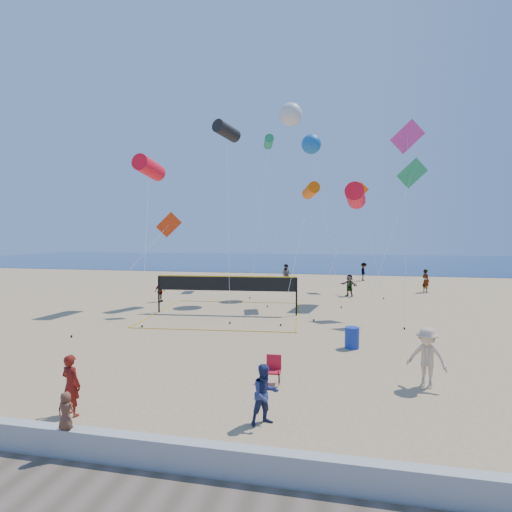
% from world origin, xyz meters
% --- Properties ---
extents(ground, '(120.00, 120.00, 0.00)m').
position_xyz_m(ground, '(0.00, 0.00, 0.00)').
color(ground, tan).
rests_on(ground, ground).
extents(ocean, '(140.00, 50.00, 0.03)m').
position_xyz_m(ocean, '(0.00, 62.00, 0.01)').
color(ocean, navy).
rests_on(ocean, ground).
extents(seawall, '(32.00, 0.30, 0.60)m').
position_xyz_m(seawall, '(0.00, -3.00, 0.30)').
color(seawall, '#ABACA7').
rests_on(seawall, ground).
extents(woman, '(0.64, 0.49, 1.58)m').
position_xyz_m(woman, '(-3.00, -1.33, 0.79)').
color(woman, maroon).
rests_on(woman, ground).
extents(toddler, '(0.39, 0.26, 0.78)m').
position_xyz_m(toddler, '(-1.82, -3.06, 0.99)').
color(toddler, brown).
rests_on(toddler, seawall).
extents(bystander_a, '(0.91, 0.89, 1.48)m').
position_xyz_m(bystander_a, '(1.95, -0.77, 0.74)').
color(bystander_a, navy).
rests_on(bystander_a, ground).
extents(bystander_b, '(1.36, 1.14, 1.83)m').
position_xyz_m(bystander_b, '(6.31, 2.58, 0.92)').
color(bystander_b, '#D8B390').
rests_on(bystander_b, ground).
extents(far_person_0, '(0.65, 0.95, 1.50)m').
position_xyz_m(far_person_0, '(-8.49, 15.31, 0.75)').
color(far_person_0, gray).
rests_on(far_person_0, ground).
extents(far_person_1, '(1.52, 1.29, 1.65)m').
position_xyz_m(far_person_1, '(4.40, 20.70, 0.82)').
color(far_person_1, gray).
rests_on(far_person_1, ground).
extents(far_person_2, '(0.74, 0.82, 1.88)m').
position_xyz_m(far_person_2, '(10.46, 23.97, 0.94)').
color(far_person_2, gray).
rests_on(far_person_2, ground).
extents(far_person_3, '(1.05, 0.88, 1.93)m').
position_xyz_m(far_person_3, '(-1.16, 26.42, 0.96)').
color(far_person_3, gray).
rests_on(far_person_3, ground).
extents(far_person_4, '(0.84, 1.27, 1.83)m').
position_xyz_m(far_person_4, '(6.04, 31.53, 0.91)').
color(far_person_4, gray).
rests_on(far_person_4, ground).
extents(camp_chair, '(0.49, 0.60, 0.96)m').
position_xyz_m(camp_chair, '(1.70, 1.96, 0.49)').
color(camp_chair, red).
rests_on(camp_chair, ground).
extents(trash_barrel, '(0.75, 0.75, 0.87)m').
position_xyz_m(trash_barrel, '(4.21, 6.42, 0.43)').
color(trash_barrel, '#17329B').
rests_on(trash_barrel, ground).
extents(volleyball_net, '(9.13, 9.00, 2.24)m').
position_xyz_m(volleyball_net, '(-2.82, 12.22, 1.52)').
color(volleyball_net, black).
rests_on(volleyball_net, ground).
extents(kite_0, '(2.88, 6.82, 9.61)m').
position_xyz_m(kite_0, '(-8.26, 13.52, 8.90)').
color(kite_0, red).
rests_on(kite_0, ground).
extents(kite_1, '(3.10, 8.50, 12.47)m').
position_xyz_m(kite_1, '(-4.13, 16.97, 11.85)').
color(kite_1, black).
rests_on(kite_1, ground).
extents(kite_2, '(1.70, 7.44, 8.02)m').
position_xyz_m(kite_2, '(1.78, 16.15, 7.51)').
color(kite_2, '#F25803').
rests_on(kite_2, ground).
extents(kite_3, '(2.78, 6.41, 5.99)m').
position_xyz_m(kite_3, '(-6.28, 11.38, 4.93)').
color(kite_3, red).
rests_on(kite_3, ground).
extents(kite_4, '(3.99, 6.40, 8.83)m').
position_xyz_m(kite_4, '(7.31, 12.72, 7.55)').
color(kite_4, '#289157').
rests_on(kite_4, ground).
extents(kite_5, '(2.06, 5.46, 11.57)m').
position_xyz_m(kite_5, '(7.55, 15.36, 10.12)').
color(kite_5, '#D5338F').
rests_on(kite_5, ground).
extents(kite_6, '(1.90, 5.09, 14.16)m').
position_xyz_m(kite_6, '(0.08, 19.05, 13.33)').
color(kite_6, silver).
rests_on(kite_6, ground).
extents(kite_7, '(3.24, 6.48, 12.38)m').
position_xyz_m(kite_7, '(1.42, 21.15, 11.62)').
color(kite_7, blue).
rests_on(kite_7, ground).
extents(kite_8, '(1.23, 8.40, 13.45)m').
position_xyz_m(kite_8, '(-2.67, 25.32, 12.91)').
color(kite_8, '#289157').
rests_on(kite_8, ground).
extents(kite_9, '(2.30, 5.61, 9.10)m').
position_xyz_m(kite_9, '(5.34, 24.60, 7.83)').
color(kite_9, '#F25803').
rests_on(kite_9, ground).
extents(kite_10, '(3.12, 8.11, 8.09)m').
position_xyz_m(kite_10, '(4.67, 17.83, 7.27)').
color(kite_10, red).
rests_on(kite_10, ground).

